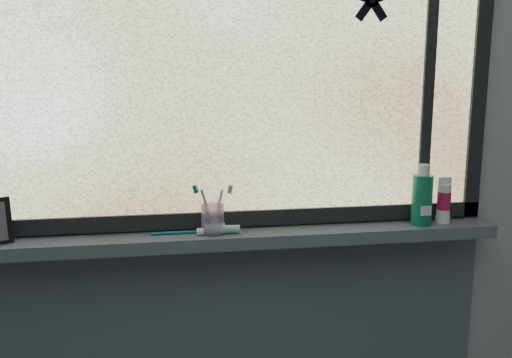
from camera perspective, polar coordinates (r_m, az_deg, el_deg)
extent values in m
cube|color=#9EA3A8|center=(1.80, -1.53, 2.49)|extent=(3.00, 0.01, 2.50)
cube|color=#495362|center=(1.78, -1.17, -5.86)|extent=(1.62, 0.14, 0.04)
cube|color=silver|center=(1.75, -1.48, 11.46)|extent=(1.50, 0.01, 1.00)
cube|color=black|center=(1.81, -1.39, -3.91)|extent=(1.60, 0.03, 0.05)
cube|color=black|center=(2.01, 21.47, 10.67)|extent=(0.05, 0.03, 1.10)
cube|color=black|center=(1.92, 16.89, 10.97)|extent=(0.03, 0.03, 1.00)
cylinder|color=#CAA5DB|center=(1.74, -4.36, -4.03)|extent=(0.09, 0.09, 0.09)
cylinder|color=#20A77C|center=(1.90, 16.29, -1.53)|extent=(0.07, 0.07, 0.16)
cylinder|color=silver|center=(1.95, 18.29, -1.86)|extent=(0.06, 0.06, 0.11)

